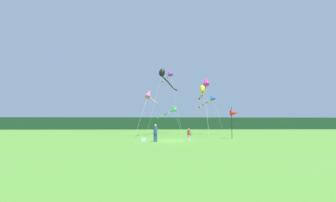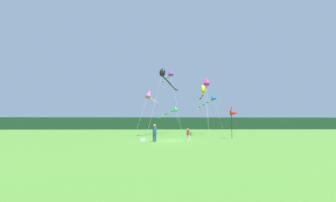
% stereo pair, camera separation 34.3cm
% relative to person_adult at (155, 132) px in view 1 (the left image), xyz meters
% --- Properties ---
extents(ground_plane, '(120.00, 120.00, 0.00)m').
position_rel_person_adult_xyz_m(ground_plane, '(1.60, 1.52, -0.96)').
color(ground_plane, '#4C842D').
extents(distant_treeline, '(108.00, 2.29, 3.49)m').
position_rel_person_adult_xyz_m(distant_treeline, '(1.60, 46.52, 0.79)').
color(distant_treeline, '#1E4228').
rests_on(distant_treeline, ground).
extents(person_adult, '(0.38, 0.38, 1.71)m').
position_rel_person_adult_xyz_m(person_adult, '(0.00, 0.00, 0.00)').
color(person_adult, '#334C8C').
rests_on(person_adult, ground).
extents(person_child, '(0.28, 0.28, 1.28)m').
position_rel_person_adult_xyz_m(person_child, '(3.40, 0.77, -0.24)').
color(person_child, silver).
rests_on(person_child, ground).
extents(cooler_box, '(0.49, 0.38, 0.33)m').
position_rel_person_adult_xyz_m(cooler_box, '(-1.17, 0.47, -0.79)').
color(cooler_box, silver).
rests_on(cooler_box, ground).
extents(banner_flag_pole, '(0.90, 0.70, 3.71)m').
position_rel_person_adult_xyz_m(banner_flag_pole, '(9.41, 4.45, 2.05)').
color(banner_flag_pole, black).
rests_on(banner_flag_pole, ground).
extents(kite_yellow, '(1.01, 9.32, 9.11)m').
position_rel_person_adult_xyz_m(kite_yellow, '(8.72, 20.32, 7.05)').
color(kite_yellow, '#B2B2B2').
rests_on(kite_yellow, ground).
extents(kite_blue, '(2.94, 8.17, 6.89)m').
position_rel_person_adult_xyz_m(kite_blue, '(9.16, 15.82, 5.03)').
color(kite_blue, '#B2B2B2').
rests_on(kite_blue, ground).
extents(kite_black, '(5.20, 9.99, 10.52)m').
position_rel_person_adult_xyz_m(kite_black, '(1.20, 13.84, 8.53)').
color(kite_black, '#B2B2B2').
rests_on(kite_black, ground).
extents(kite_magenta, '(1.16, 9.68, 8.84)m').
position_rel_person_adult_xyz_m(kite_magenta, '(7.42, 11.31, 6.87)').
color(kite_magenta, '#B2B2B2').
rests_on(kite_magenta, ground).
extents(kite_rainbow, '(3.01, 6.80, 6.80)m').
position_rel_person_adult_xyz_m(kite_rainbow, '(-0.94, 10.34, 4.95)').
color(kite_rainbow, '#B2B2B2').
rests_on(kite_rainbow, ground).
extents(kite_green, '(3.99, 7.96, 5.05)m').
position_rel_person_adult_xyz_m(kite_green, '(2.70, 18.04, 3.13)').
color(kite_green, '#B2B2B2').
rests_on(kite_green, ground).
extents(kite_purple, '(2.96, 6.67, 10.88)m').
position_rel_person_adult_xyz_m(kite_purple, '(2.21, 15.21, 9.14)').
color(kite_purple, '#B2B2B2').
rests_on(kite_purple, ground).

